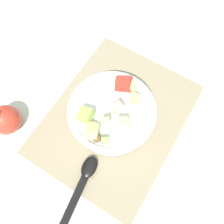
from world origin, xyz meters
name	(u,v)px	position (x,y,z in m)	size (l,w,h in m)	color
ground_plane	(116,119)	(0.00, 0.00, 0.00)	(2.40, 2.40, 0.00)	silver
placemat	(116,118)	(0.00, 0.00, 0.00)	(0.42, 0.33, 0.01)	gray
salad_bowl	(112,113)	(0.01, -0.01, 0.04)	(0.22, 0.22, 0.10)	white
serving_spoon	(83,181)	(0.18, 0.02, 0.01)	(0.20, 0.06, 0.01)	black
whole_apple	(6,120)	(0.16, -0.23, 0.04)	(0.08, 0.08, 0.09)	#BC3828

